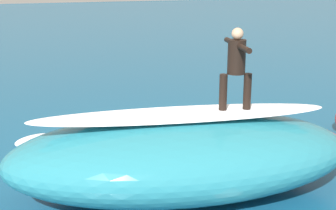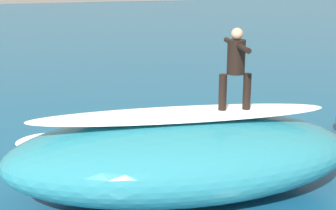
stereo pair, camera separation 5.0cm
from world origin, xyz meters
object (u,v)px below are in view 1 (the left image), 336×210
object	(u,v)px
surfer_riding	(236,63)
surfer_paddling	(124,125)
surfboard_paddling	(121,130)
surfboard_riding	(234,112)

from	to	relation	value
surfer_riding	surfer_paddling	size ratio (longest dim) A/B	0.92
surfboard_paddling	surfer_paddling	xyz separation A→B (m)	(-0.05, 0.12, 0.17)
surfer_riding	surfer_paddling	bearing A→B (deg)	-62.78
surfer_riding	surfer_paddling	distance (m)	4.55
surfboard_riding	surfer_paddling	size ratio (longest dim) A/B	1.31
surfboard_riding	surfer_riding	xyz separation A→B (m)	(-0.00, 0.00, 0.89)
surfboard_riding	surfboard_paddling	world-z (taller)	surfboard_riding
surfer_paddling	surfboard_paddling	bearing A→B (deg)	0.00
surfer_riding	surfboard_riding	bearing A→B (deg)	-61.93
surfboard_riding	surfer_riding	distance (m)	0.89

